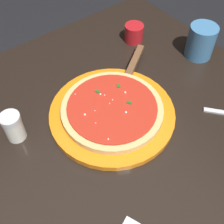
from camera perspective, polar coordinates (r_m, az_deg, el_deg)
ground_plane at (r=1.42m, az=0.01°, el=-20.59°), size 5.00×5.00×0.00m
restaurant_table at (r=0.86m, az=0.02°, el=-7.61°), size 0.85×0.79×0.78m
serving_plate at (r=0.72m, az=0.00°, el=-0.62°), size 0.31×0.31×0.02m
pizza at (r=0.70m, az=-0.00°, el=0.26°), size 0.25×0.25×0.02m
pizza_server at (r=0.81m, az=3.65°, el=8.07°), size 0.21×0.16×0.01m
cup_tall_drink at (r=0.89m, az=16.96°, el=13.03°), size 0.08×0.08×0.10m
cup_small_sauce at (r=0.93m, az=4.29°, el=15.11°), size 0.06×0.06×0.05m
parmesan_shaker at (r=0.69m, az=-18.70°, el=-2.71°), size 0.05×0.05×0.07m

